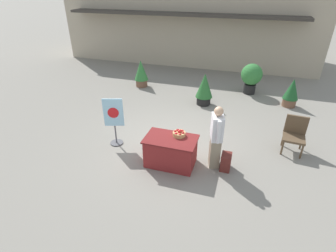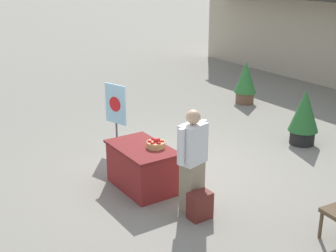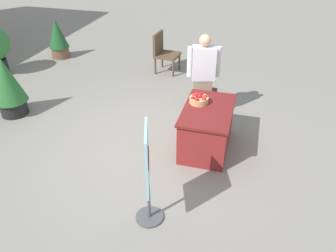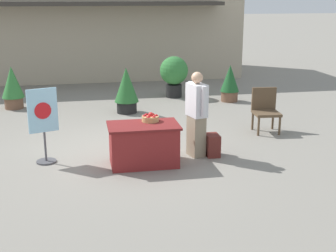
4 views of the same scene
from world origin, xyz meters
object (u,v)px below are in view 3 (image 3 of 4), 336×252
(poster_board, at_px, (148,175))
(potted_plant_far_left, at_px, (58,38))
(person_visitor, at_px, (203,77))
(backpack, at_px, (207,99))
(potted_plant_near_left, at_px, (8,85))
(patio_chair, at_px, (163,51))
(display_table, at_px, (207,128))
(apple_basket, at_px, (199,99))

(poster_board, distance_m, potted_plant_far_left, 6.44)
(person_visitor, relative_size, backpack, 3.83)
(poster_board, distance_m, potted_plant_near_left, 3.88)
(potted_plant_far_left, bearing_deg, patio_chair, -93.15)
(person_visitor, bearing_deg, patio_chair, -160.42)
(potted_plant_far_left, bearing_deg, display_table, -123.96)
(display_table, relative_size, apple_basket, 4.07)
(display_table, bearing_deg, backpack, 8.78)
(person_visitor, height_order, backpack, person_visitor)
(display_table, height_order, potted_plant_near_left, potted_plant_near_left)
(apple_basket, relative_size, person_visitor, 0.19)
(display_table, height_order, apple_basket, apple_basket)
(poster_board, xyz_separation_m, potted_plant_far_left, (4.87, 4.21, -0.19))
(potted_plant_near_left, relative_size, potted_plant_far_left, 1.13)
(display_table, bearing_deg, potted_plant_near_left, 88.61)
(potted_plant_far_left, bearing_deg, person_visitor, -115.52)
(apple_basket, height_order, potted_plant_near_left, potted_plant_near_left)
(apple_basket, distance_m, backpack, 1.33)
(backpack, bearing_deg, display_table, -171.22)
(apple_basket, xyz_separation_m, potted_plant_far_left, (2.97, 4.45, -0.27))
(backpack, distance_m, poster_board, 3.14)
(display_table, relative_size, person_visitor, 0.79)
(apple_basket, relative_size, potted_plant_far_left, 0.30)
(display_table, bearing_deg, poster_board, 166.17)
(display_table, xyz_separation_m, apple_basket, (0.16, 0.19, 0.44))
(patio_chair, bearing_deg, backpack, -44.24)
(potted_plant_near_left, bearing_deg, display_table, -91.39)
(backpack, height_order, patio_chair, patio_chair)
(patio_chair, bearing_deg, person_visitor, -50.47)
(apple_basket, height_order, patio_chair, patio_chair)
(patio_chair, relative_size, potted_plant_far_left, 0.93)
(person_visitor, relative_size, potted_plant_far_left, 1.54)
(display_table, relative_size, poster_board, 0.92)
(person_visitor, bearing_deg, backpack, 151.56)
(patio_chair, relative_size, potted_plant_near_left, 0.82)
(potted_plant_near_left, xyz_separation_m, potted_plant_far_left, (3.03, 0.79, -0.08))
(patio_chair, bearing_deg, display_table, -56.65)
(backpack, xyz_separation_m, potted_plant_far_left, (1.78, 4.43, 0.34))
(potted_plant_far_left, bearing_deg, poster_board, -139.17)
(person_visitor, xyz_separation_m, poster_board, (-2.79, 0.15, -0.08))
(apple_basket, height_order, backpack, apple_basket)
(poster_board, bearing_deg, potted_plant_near_left, 133.61)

